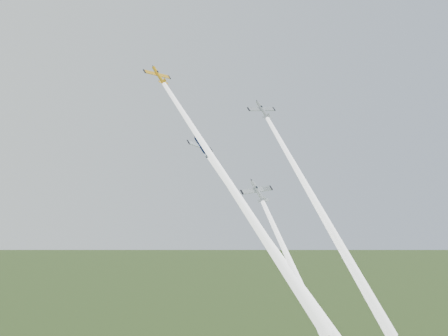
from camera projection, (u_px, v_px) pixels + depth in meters
plane_yellow at (158, 75)px, 131.92m from camera, size 8.77×7.66×6.78m
smoke_trail_yellow at (233, 190)px, 112.88m from camera, size 12.50×45.67×51.49m
plane_navy at (202, 147)px, 135.89m from camera, size 9.56×9.38×8.45m
smoke_trail_navy at (279, 256)px, 120.24m from camera, size 15.45×40.33×46.43m
plane_silver_right at (263, 110)px, 141.52m from camera, size 8.37×6.63×7.45m
smoke_trail_silver_right at (320, 210)px, 120.44m from camera, size 4.14×42.19×46.75m
plane_silver_low at (258, 191)px, 126.83m from camera, size 8.43×7.07×7.83m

